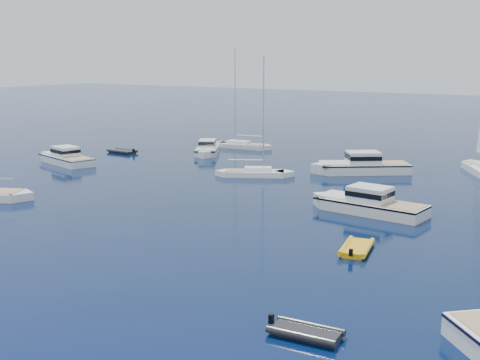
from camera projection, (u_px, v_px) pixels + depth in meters
The scene contains 10 objects.
ground at pixel (2, 311), 31.80m from camera, with size 400.00×400.00×0.00m, color #08144E.
motor_cruiser_centre at pixel (367, 212), 51.98m from camera, with size 3.34×10.90×2.86m, color silver, non-canonical shape.
motor_cruiser_far_l at pixel (65, 163), 75.76m from camera, with size 3.14×10.27×2.70m, color white, non-canonical shape.
motor_cruiser_distant at pixel (360, 173), 69.50m from camera, with size 3.60×11.76×3.09m, color silver, non-canonical shape.
motor_cruiser_horizon at pixel (207, 154), 83.34m from camera, with size 2.78×9.10×2.39m, color white, non-canonical shape.
sailboat_centre at pixel (255, 176), 67.68m from camera, with size 2.35×9.05×13.30m, color white, non-canonical shape.
sailboat_far_l at pixel (241, 148), 88.38m from camera, with size 2.55×9.82×14.44m, color white, non-canonical shape.
tender_yellow at pixel (357, 251), 41.65m from camera, with size 2.21×4.12×0.95m, color #E7AB0D, non-canonical shape.
tender_grey_near at pixel (306, 337), 28.90m from camera, with size 1.96×3.55×0.95m, color black, non-canonical shape.
tender_grey_far at pixel (122, 153), 83.96m from camera, with size 2.28×4.26×0.95m, color black, non-canonical shape.
Camera 1 is at (26.24, -18.76, 12.78)m, focal length 46.62 mm.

